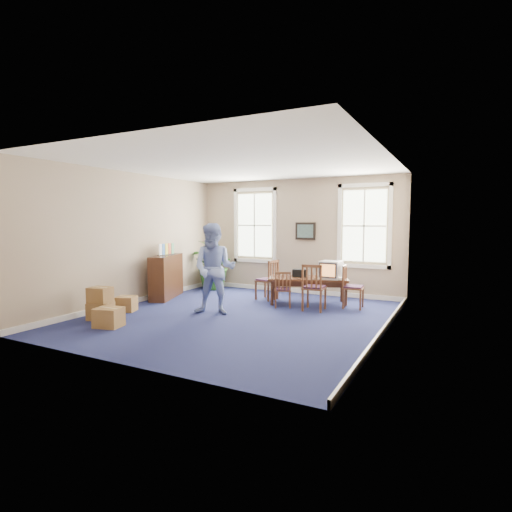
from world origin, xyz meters
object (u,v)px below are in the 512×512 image
at_px(crt_tv, 331,270).
at_px(cardboard_boxes, 110,302).
at_px(man, 215,269).
at_px(conference_table, 308,290).
at_px(credenza, 166,276).
at_px(potted_plant, 215,265).
at_px(chair_near_left, 283,289).

relative_size(crt_tv, cardboard_boxes, 0.42).
bearing_deg(man, conference_table, 37.49).
bearing_deg(conference_table, credenza, 176.06).
xyz_separation_m(potted_plant, cardboard_boxes, (0.10, -4.10, -0.37)).
height_order(potted_plant, cardboard_boxes, potted_plant).
xyz_separation_m(crt_tv, cardboard_boxes, (-3.64, -3.43, -0.51)).
bearing_deg(cardboard_boxes, man, 40.09).
xyz_separation_m(conference_table, cardboard_boxes, (-3.08, -3.39, 0.03)).
bearing_deg(conference_table, potted_plant, 148.00).
bearing_deg(chair_near_left, potted_plant, -50.32).
distance_m(man, cardboard_boxes, 2.26).
bearing_deg(man, chair_near_left, 35.49).
relative_size(chair_near_left, potted_plant, 0.59).
bearing_deg(man, credenza, 138.28).
bearing_deg(crt_tv, cardboard_boxes, -134.73).
xyz_separation_m(chair_near_left, credenza, (-3.20, -0.35, 0.15)).
height_order(conference_table, crt_tv, crt_tv).
xyz_separation_m(conference_table, credenza, (-3.59, -0.99, 0.26)).
xyz_separation_m(chair_near_left, cardboard_boxes, (-2.69, -2.74, -0.08)).
xyz_separation_m(conference_table, potted_plant, (-3.17, 0.71, 0.40)).
distance_m(crt_tv, potted_plant, 3.79).
bearing_deg(crt_tv, credenza, -164.05).
bearing_deg(credenza, man, -44.48).
distance_m(man, credenza, 2.43).
bearing_deg(credenza, potted_plant, 56.31).
relative_size(man, credenza, 1.33).
xyz_separation_m(man, cardboard_boxes, (-1.66, -1.40, -0.64)).
bearing_deg(chair_near_left, conference_table, -145.29).
distance_m(crt_tv, cardboard_boxes, 5.03).
bearing_deg(crt_tv, potted_plant, 171.83).
height_order(credenza, potted_plant, potted_plant).
height_order(chair_near_left, potted_plant, potted_plant).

